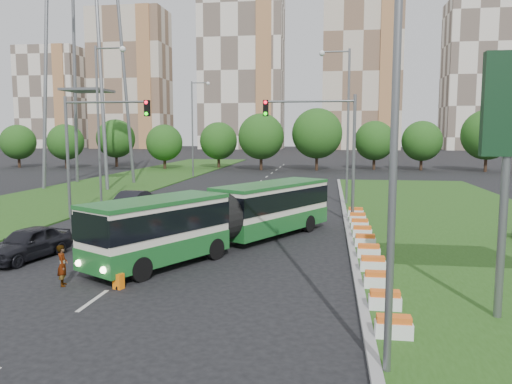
% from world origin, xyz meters
% --- Properties ---
extents(ground, '(360.00, 360.00, 0.00)m').
position_xyz_m(ground, '(0.00, 0.00, 0.00)').
color(ground, black).
rests_on(ground, ground).
extents(grass_median, '(14.00, 60.00, 0.15)m').
position_xyz_m(grass_median, '(13.00, 8.00, 0.07)').
color(grass_median, '#254D16').
rests_on(grass_median, ground).
extents(median_kerb, '(0.30, 60.00, 0.18)m').
position_xyz_m(median_kerb, '(6.05, 8.00, 0.09)').
color(median_kerb, '#959595').
rests_on(median_kerb, ground).
extents(left_verge, '(12.00, 110.00, 0.10)m').
position_xyz_m(left_verge, '(-18.00, 25.00, 0.05)').
color(left_verge, '#254D16').
rests_on(left_verge, ground).
extents(lane_markings, '(0.20, 100.00, 0.01)m').
position_xyz_m(lane_markings, '(-3.00, 20.00, 0.00)').
color(lane_markings, beige).
rests_on(lane_markings, ground).
extents(flower_planters, '(1.10, 20.30, 0.60)m').
position_xyz_m(flower_planters, '(6.70, 1.90, 0.45)').
color(flower_planters, white).
rests_on(flower_planters, grass_median).
extents(traffic_mast_median, '(5.76, 0.32, 8.00)m').
position_xyz_m(traffic_mast_median, '(4.78, 10.00, 5.35)').
color(traffic_mast_median, slate).
rests_on(traffic_mast_median, ground).
extents(traffic_mast_left, '(5.76, 0.32, 8.00)m').
position_xyz_m(traffic_mast_left, '(-10.38, 9.00, 5.35)').
color(traffic_mast_left, slate).
rests_on(traffic_mast_left, ground).
extents(street_lamps, '(36.00, 60.00, 12.00)m').
position_xyz_m(street_lamps, '(-3.00, 10.00, 6.00)').
color(street_lamps, slate).
rests_on(street_lamps, ground).
extents(tree_line, '(120.00, 8.00, 9.00)m').
position_xyz_m(tree_line, '(10.00, 55.00, 4.50)').
color(tree_line, '#1D4512').
rests_on(tree_line, ground).
extents(apartment_tower_west, '(26.00, 15.00, 48.00)m').
position_xyz_m(apartment_tower_west, '(-65.00, 150.00, 24.00)').
color(apartment_tower_west, beige).
rests_on(apartment_tower_west, ground).
extents(apartment_tower_cwest, '(28.00, 15.00, 52.00)m').
position_xyz_m(apartment_tower_cwest, '(-25.00, 150.00, 26.00)').
color(apartment_tower_cwest, silver).
rests_on(apartment_tower_cwest, ground).
extents(apartment_tower_ceast, '(25.00, 15.00, 50.00)m').
position_xyz_m(apartment_tower_ceast, '(15.00, 150.00, 25.00)').
color(apartment_tower_ceast, beige).
rests_on(apartment_tower_ceast, ground).
extents(apartment_tower_east, '(27.00, 15.00, 47.00)m').
position_xyz_m(apartment_tower_east, '(55.00, 150.00, 23.50)').
color(apartment_tower_east, silver).
rests_on(apartment_tower_east, ground).
extents(midrise_west, '(22.00, 14.00, 36.00)m').
position_xyz_m(midrise_west, '(-95.00, 150.00, 18.00)').
color(midrise_west, silver).
rests_on(midrise_west, ground).
extents(articulated_bus, '(2.41, 15.45, 2.54)m').
position_xyz_m(articulated_bus, '(-0.38, 2.48, 1.56)').
color(articulated_bus, silver).
rests_on(articulated_bus, ground).
extents(car_left_near, '(2.58, 4.58, 1.47)m').
position_xyz_m(car_left_near, '(-8.48, -1.14, 0.74)').
color(car_left_near, black).
rests_on(car_left_near, ground).
extents(car_left_far, '(1.99, 4.75, 1.53)m').
position_xyz_m(car_left_far, '(-9.02, 11.99, 0.76)').
color(car_left_far, black).
rests_on(car_left_far, ground).
extents(pedestrian, '(0.58, 0.67, 1.56)m').
position_xyz_m(pedestrian, '(-4.87, -4.58, 0.78)').
color(pedestrian, gray).
rests_on(pedestrian, ground).
extents(shopping_trolley, '(0.33, 0.35, 0.57)m').
position_xyz_m(shopping_trolley, '(-2.67, -4.64, 0.28)').
color(shopping_trolley, orange).
rests_on(shopping_trolley, ground).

